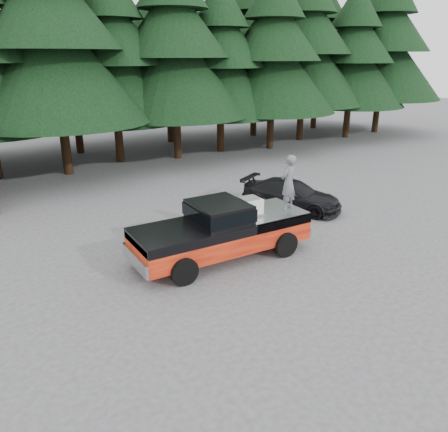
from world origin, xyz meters
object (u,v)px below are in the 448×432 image
air_compressor (249,207)px  pickup_truck (222,239)px  man_on_bed (288,183)px  parked_car (291,195)px

air_compressor → pickup_truck: bearing=179.6°
pickup_truck → man_on_bed: size_ratio=3.19×
pickup_truck → man_on_bed: (2.43, -0.29, 1.60)m
air_compressor → man_on_bed: size_ratio=0.41×
pickup_truck → parked_car: bearing=27.5°
pickup_truck → parked_car: (5.04, 2.62, -0.04)m
pickup_truck → man_on_bed: bearing=-6.7°
air_compressor → man_on_bed: (1.42, -0.23, 0.68)m
air_compressor → parked_car: (4.04, 2.68, -0.97)m
air_compressor → parked_car: air_compressor is taller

